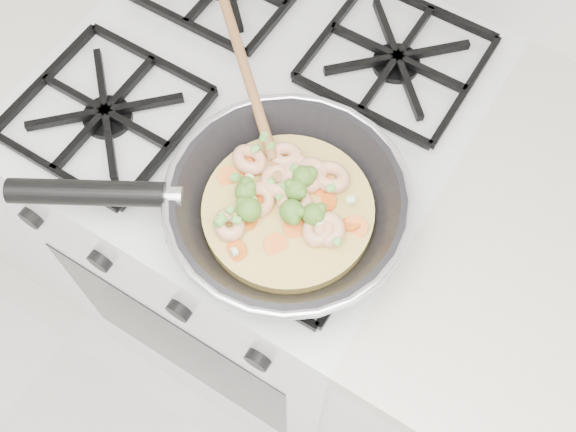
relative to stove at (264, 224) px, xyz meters
The scene contains 2 objects.
stove is the anchor object (origin of this frame).
skillet 0.54m from the stove, 46.93° to the right, with size 0.45×0.39×0.09m.
Camera 1 is at (0.36, 1.22, 1.70)m, focal length 42.31 mm.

